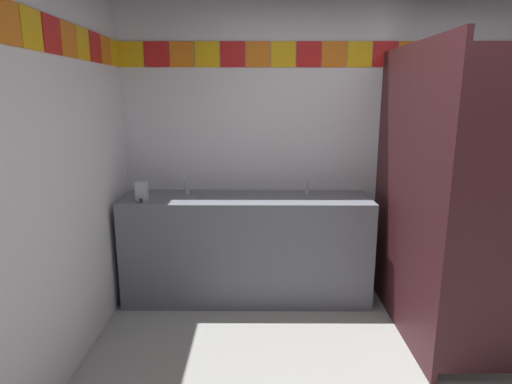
{
  "coord_description": "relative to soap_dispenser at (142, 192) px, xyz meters",
  "views": [
    {
      "loc": [
        -0.85,
        -2.0,
        1.73
      ],
      "look_at": [
        -0.86,
        1.16,
        1.01
      ],
      "focal_mm": 30.12,
      "sensor_mm": 36.0,
      "label": 1
    }
  ],
  "objects": [
    {
      "name": "toilet",
      "position": [
        2.61,
        -0.01,
        -0.67
      ],
      "size": [
        0.39,
        0.49,
        0.74
      ],
      "color": "white",
      "rests_on": "ground_plane"
    },
    {
      "name": "faucet_right",
      "position": [
        1.35,
        0.25,
        -0.03
      ],
      "size": [
        0.04,
        0.1,
        0.14
      ],
      "color": "silver",
      "rests_on": "vanity_counter"
    },
    {
      "name": "faucet_left",
      "position": [
        0.32,
        0.25,
        -0.03
      ],
      "size": [
        0.04,
        0.1,
        0.14
      ],
      "color": "silver",
      "rests_on": "vanity_counter"
    },
    {
      "name": "stall_divider",
      "position": [
        2.16,
        -0.56,
        0.06
      ],
      "size": [
        0.92,
        1.47,
        2.08
      ],
      "color": "#471E23",
      "rests_on": "ground_plane"
    },
    {
      "name": "wall_side",
      "position": [
        -0.28,
        -1.32,
        0.36
      ],
      "size": [
        0.09,
        3.52,
        2.66
      ],
      "color": "silver",
      "rests_on": "ground_plane"
    },
    {
      "name": "soap_dispenser",
      "position": [
        0.0,
        0.0,
        0.0
      ],
      "size": [
        0.09,
        0.09,
        0.16
      ],
      "color": "#B7BABF",
      "rests_on": "vanity_counter"
    },
    {
      "name": "wall_back",
      "position": [
        1.77,
        0.47,
        0.36
      ],
      "size": [
        4.04,
        0.09,
        2.66
      ],
      "color": "silver",
      "rests_on": "ground_plane"
    },
    {
      "name": "vanity_counter",
      "position": [
        0.83,
        0.16,
        -0.52
      ],
      "size": [
        2.05,
        0.55,
        0.89
      ],
      "color": "slate",
      "rests_on": "ground_plane"
    }
  ]
}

